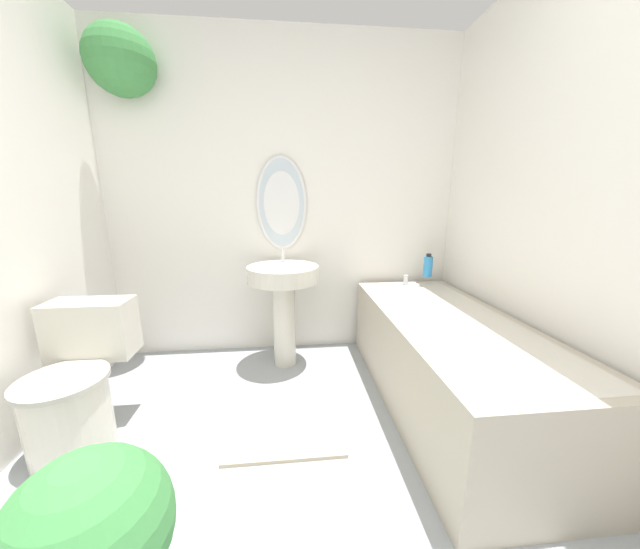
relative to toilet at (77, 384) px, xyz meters
The scene contains 8 objects.
wall_back 1.68m from the toilet, 48.16° to the left, with size 2.76×0.42×2.40m.
wall_right 2.56m from the toilet, ahead, with size 0.06×2.37×2.40m.
toilet is the anchor object (origin of this frame).
pedestal_sink 1.26m from the toilet, 34.06° to the left, with size 0.51×0.51×0.85m.
bathtub 1.99m from the toilet, ahead, with size 0.72×1.66×0.63m.
shampoo_bottle 2.31m from the toilet, 20.16° to the left, with size 0.07×0.07×0.18m.
potted_plant 0.96m from the toilet, 57.73° to the right, with size 0.43×0.43×0.56m.
bath_mat 1.07m from the toilet, ahead, with size 0.61×0.41×0.02m.
Camera 1 is at (0.01, -0.28, 1.21)m, focal length 18.00 mm.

